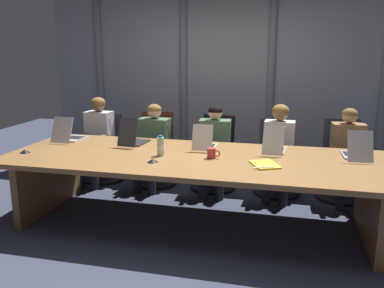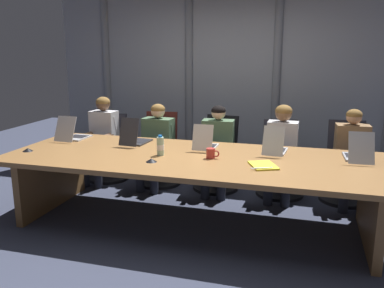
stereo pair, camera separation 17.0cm
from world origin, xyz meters
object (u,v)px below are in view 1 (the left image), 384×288
at_px(person_left_mid, 152,141).
at_px(conference_mic_middle, 153,161).
at_px(office_chair_left_end, 104,156).
at_px(person_right_mid, 278,145).
at_px(person_center, 214,144).
at_px(office_chair_center, 214,162).
at_px(laptop_center, 205,144).
at_px(office_chair_right_end, 341,170).
at_px(laptop_left_mid, 134,139).
at_px(person_right_end, 348,151).
at_px(conference_mic_left_side, 25,151).
at_px(laptop_right_end, 356,153).
at_px(spiral_notepad, 265,165).
at_px(laptop_right_mid, 274,147).
at_px(coffee_mug_near, 212,153).
at_px(office_chair_right_mid, 277,166).
at_px(office_chair_left_mid, 156,158).
at_px(person_left_end, 97,135).
at_px(laptop_left_end, 70,136).

distance_m(person_left_mid, conference_mic_middle, 1.43).
relative_size(office_chair_left_end, person_right_mid, 0.79).
bearing_deg(person_center, office_chair_center, -174.24).
bearing_deg(laptop_center, office_chair_right_end, -61.84).
relative_size(laptop_left_mid, person_right_end, 0.40).
xyz_separation_m(office_chair_right_end, conference_mic_left_side, (-3.38, -1.47, 0.40)).
bearing_deg(office_chair_right_end, person_right_end, 10.21).
xyz_separation_m(office_chair_center, conference_mic_left_side, (-1.78, -1.47, 0.40)).
distance_m(laptop_right_end, spiral_notepad, 1.01).
bearing_deg(laptop_right_end, laptop_right_mid, 83.82).
xyz_separation_m(office_chair_center, coffee_mug_near, (0.20, -1.21, 0.43)).
height_order(person_center, person_right_mid, person_right_mid).
bearing_deg(office_chair_right_mid, laptop_center, -52.36).
height_order(laptop_left_mid, office_chair_right_mid, laptop_left_mid).
relative_size(laptop_center, office_chair_center, 0.41).
distance_m(laptop_right_end, office_chair_right_end, 0.97).
distance_m(office_chair_right_mid, conference_mic_middle, 1.93).
relative_size(laptop_center, office_chair_right_mid, 0.42).
height_order(office_chair_left_mid, person_left_mid, person_left_mid).
height_order(office_chair_right_end, coffee_mug_near, office_chair_right_end).
height_order(office_chair_left_mid, person_right_mid, person_right_mid).
distance_m(laptop_right_mid, person_left_end, 2.50).
bearing_deg(laptop_left_mid, office_chair_right_mid, -58.25).
height_order(office_chair_right_end, person_left_mid, person_left_mid).
height_order(laptop_left_mid, conference_mic_left_side, laptop_left_mid).
height_order(person_center, conference_mic_left_side, person_center).
xyz_separation_m(person_center, person_right_mid, (0.80, 0.00, 0.03)).
height_order(office_chair_left_mid, office_chair_center, office_chair_left_mid).
height_order(laptop_left_end, spiral_notepad, laptop_left_end).
relative_size(office_chair_right_mid, spiral_notepad, 2.53).
relative_size(office_chair_right_end, person_right_mid, 0.83).
relative_size(office_chair_left_mid, spiral_notepad, 2.62).
relative_size(laptop_right_mid, spiral_notepad, 1.23).
xyz_separation_m(person_right_mid, coffee_mug_near, (-0.63, -1.05, 0.13)).
distance_m(person_left_mid, person_right_end, 2.44).
bearing_deg(laptop_left_mid, coffee_mug_near, -106.36).
height_order(laptop_left_end, person_right_end, person_right_end).
bearing_deg(laptop_right_end, spiral_notepad, 116.18).
bearing_deg(conference_mic_middle, laptop_right_mid, 30.88).
bearing_deg(coffee_mug_near, office_chair_left_end, 145.92).
distance_m(laptop_left_mid, conference_mic_left_side, 1.17).
bearing_deg(coffee_mug_near, office_chair_right_mid, 62.76).
relative_size(laptop_right_mid, conference_mic_left_side, 4.10).
height_order(laptop_left_end, laptop_left_mid, laptop_left_mid).
height_order(laptop_left_end, office_chair_left_mid, laptop_left_end).
height_order(person_right_mid, conference_mic_middle, person_right_mid).
distance_m(person_right_end, conference_mic_middle, 2.39).
distance_m(laptop_right_mid, person_right_mid, 0.68).
relative_size(office_chair_left_mid, person_left_end, 0.82).
bearing_deg(conference_mic_left_side, laptop_right_mid, 14.06).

